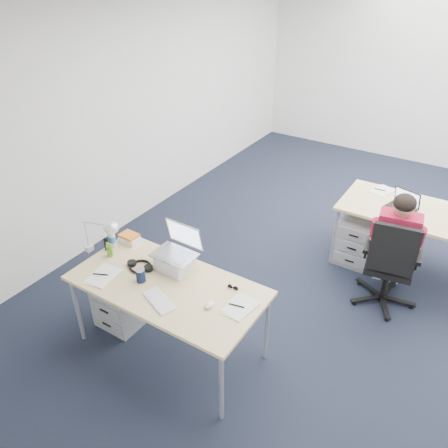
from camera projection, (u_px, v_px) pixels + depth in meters
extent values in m
plane|color=black|center=(369.00, 275.00, 4.79)|extent=(7.00, 7.00, 0.00)
cube|color=silver|center=(149.00, 105.00, 5.42)|extent=(0.02, 7.00, 2.80)
cube|color=tan|center=(167.00, 285.00, 3.53)|extent=(1.60, 0.80, 0.03)
cylinder|color=#B7BABC|center=(78.00, 310.00, 3.82)|extent=(0.04, 0.04, 0.70)
cylinder|color=#B7BABC|center=(222.00, 387.00, 3.13)|extent=(0.04, 0.04, 0.70)
cylinder|color=#B7BABC|center=(132.00, 268.00, 4.32)|extent=(0.04, 0.04, 0.70)
cylinder|color=#B7BABC|center=(267.00, 328.00, 3.63)|extent=(0.04, 0.04, 0.70)
cube|color=tan|center=(420.00, 213.00, 4.52)|extent=(1.60, 0.80, 0.03)
cylinder|color=#B7BABC|center=(334.00, 237.00, 4.81)|extent=(0.04, 0.04, 0.70)
cylinder|color=#B7BABC|center=(355.00, 210.00, 5.31)|extent=(0.04, 0.04, 0.70)
cylinder|color=black|center=(385.00, 281.00, 4.32)|extent=(0.04, 0.04, 0.39)
cube|color=black|center=(389.00, 264.00, 4.21)|extent=(0.49, 0.49, 0.07)
cube|color=black|center=(394.00, 250.00, 3.88)|extent=(0.41, 0.11, 0.49)
cube|color=maroon|center=(396.00, 238.00, 4.06)|extent=(0.40, 0.25, 0.51)
sphere|color=tan|center=(404.00, 205.00, 3.88)|extent=(0.20, 0.20, 0.20)
cube|color=#A1A3A6|center=(125.00, 295.00, 4.09)|extent=(0.40, 0.50, 0.55)
cube|color=#A1A3A6|center=(359.00, 238.00, 4.92)|extent=(0.40, 0.50, 0.55)
cube|color=white|center=(159.00, 301.00, 3.34)|extent=(0.34, 0.23, 0.02)
ellipsoid|color=white|center=(209.00, 305.00, 3.29)|extent=(0.07, 0.10, 0.03)
cylinder|color=#131E3C|center=(141.00, 275.00, 3.53)|extent=(0.09, 0.09, 0.12)
cylinder|color=silver|center=(112.00, 237.00, 3.93)|extent=(0.08, 0.08, 0.21)
cube|color=silver|center=(129.00, 238.00, 4.02)|extent=(0.19, 0.14, 0.08)
cube|color=black|center=(106.00, 244.00, 3.89)|extent=(0.04, 0.03, 0.13)
cube|color=#F6EC8E|center=(102.00, 276.00, 3.61)|extent=(0.23, 0.30, 0.01)
cube|color=#F6EC8E|center=(239.00, 307.00, 3.29)|extent=(0.21, 0.28, 0.01)
cube|color=white|center=(381.00, 191.00, 4.91)|extent=(0.25, 0.31, 0.01)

